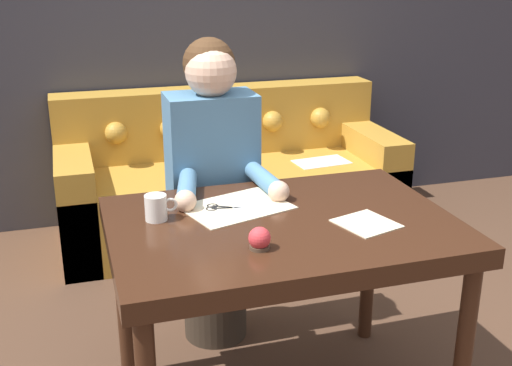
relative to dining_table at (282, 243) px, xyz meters
The scene contains 9 objects.
wall_back 2.18m from the dining_table, 90.26° to the left, with size 8.00×0.06×2.60m.
dining_table is the anchor object (origin of this frame).
couch 1.75m from the dining_table, 81.84° to the left, with size 2.02×0.81×0.86m.
person 0.57m from the dining_table, 101.49° to the left, with size 0.43×0.56×1.33m.
pattern_paper_main 0.22m from the dining_table, 126.29° to the left, with size 0.42×0.35×0.00m.
pattern_paper_offcut 0.30m from the dining_table, 23.24° to the right, with size 0.22×0.23×0.00m.
scissors 0.25m from the dining_table, 134.55° to the left, with size 0.22×0.13×0.01m.
mug 0.45m from the dining_table, 162.25° to the left, with size 0.11×0.08×0.09m.
pin_cushion 0.27m from the dining_table, 126.26° to the right, with size 0.07×0.07×0.07m.
Camera 1 is at (-0.67, -1.81, 1.62)m, focal length 45.00 mm.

